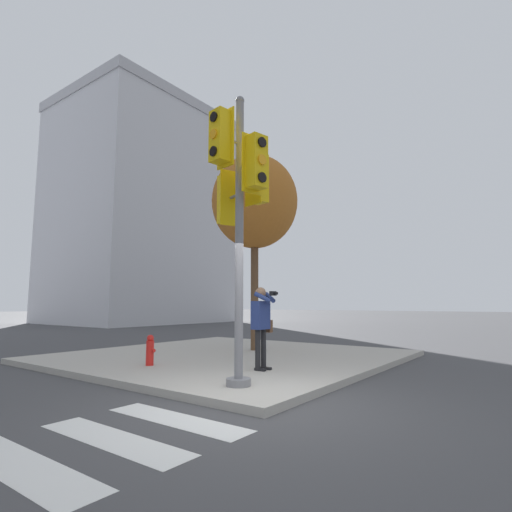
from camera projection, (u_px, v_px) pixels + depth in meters
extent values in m
plane|color=#424244|center=(256.00, 405.00, 5.83)|extent=(160.00, 160.00, 0.00)
cube|color=#ADA89E|center=(229.00, 357.00, 10.70)|extent=(8.00, 8.00, 0.13)
cube|color=silver|center=(177.00, 419.00, 5.10)|extent=(0.49, 2.22, 0.01)
cube|color=silver|center=(113.00, 439.00, 4.36)|extent=(0.49, 2.22, 0.01)
cube|color=silver|center=(23.00, 467.00, 3.62)|extent=(0.49, 2.22, 0.01)
cylinder|color=slate|center=(239.00, 382.00, 6.57)|extent=(0.41, 0.41, 0.12)
cylinder|color=slate|center=(239.00, 235.00, 6.86)|extent=(0.14, 0.14, 4.80)
sphere|color=slate|center=(240.00, 101.00, 7.15)|extent=(0.16, 0.16, 0.16)
cylinder|color=slate|center=(234.00, 196.00, 7.12)|extent=(0.14, 0.27, 0.05)
cube|color=#E5B70C|center=(227.00, 200.00, 7.34)|extent=(0.37, 0.33, 0.90)
cube|color=#E5B70C|center=(231.00, 198.00, 7.22)|extent=(0.40, 0.18, 1.02)
cylinder|color=black|center=(224.00, 186.00, 7.48)|extent=(0.17, 0.09, 0.17)
cylinder|color=orange|center=(224.00, 201.00, 7.45)|extent=(0.17, 0.09, 0.17)
cylinder|color=black|center=(224.00, 217.00, 7.41)|extent=(0.17, 0.09, 0.17)
cylinder|color=slate|center=(247.00, 166.00, 6.85)|extent=(0.11, 0.27, 0.05)
cube|color=#E5B70C|center=(257.00, 162.00, 6.66)|extent=(0.35, 0.30, 0.90)
cube|color=#E5B70C|center=(252.00, 164.00, 6.76)|extent=(0.42, 0.11, 1.02)
cylinder|color=black|center=(262.00, 142.00, 6.59)|extent=(0.17, 0.07, 0.17)
cylinder|color=orange|center=(262.00, 160.00, 6.56)|extent=(0.17, 0.07, 0.17)
cylinder|color=black|center=(262.00, 177.00, 6.52)|extent=(0.17, 0.07, 0.17)
cylinder|color=slate|center=(231.00, 141.00, 6.91)|extent=(0.27, 0.09, 0.05)
cube|color=#E5B70C|center=(220.00, 136.00, 6.73)|extent=(0.28, 0.33, 0.90)
cube|color=#E5B70C|center=(226.00, 139.00, 6.83)|extent=(0.09, 0.42, 1.02)
cylinder|color=black|center=(214.00, 117.00, 6.68)|extent=(0.06, 0.17, 0.17)
cylinder|color=orange|center=(213.00, 134.00, 6.64)|extent=(0.06, 0.17, 0.17)
cylinder|color=black|center=(213.00, 151.00, 6.60)|extent=(0.06, 0.17, 0.17)
cylinder|color=slate|center=(248.00, 176.00, 7.13)|extent=(0.27, 0.10, 0.05)
cube|color=#E5B70C|center=(259.00, 179.00, 7.30)|extent=(0.29, 0.34, 0.90)
cube|color=#E5B70C|center=(253.00, 177.00, 7.21)|extent=(0.10, 0.42, 1.02)
cylinder|color=black|center=(264.00, 165.00, 7.43)|extent=(0.06, 0.17, 0.17)
cylinder|color=orange|center=(264.00, 180.00, 7.39)|extent=(0.06, 0.17, 0.17)
cylinder|color=black|center=(264.00, 196.00, 7.36)|extent=(0.06, 0.17, 0.17)
cube|color=black|center=(260.00, 370.00, 8.02)|extent=(0.09, 0.24, 0.05)
cube|color=black|center=(266.00, 368.00, 8.18)|extent=(0.09, 0.24, 0.05)
cylinder|color=black|center=(258.00, 350.00, 8.11)|extent=(0.11, 0.11, 0.82)
cylinder|color=black|center=(263.00, 349.00, 8.27)|extent=(0.11, 0.11, 0.82)
cube|color=navy|center=(261.00, 315.00, 8.27)|extent=(0.40, 0.22, 0.58)
sphere|color=#8C664C|center=(261.00, 293.00, 8.32)|extent=(0.23, 0.23, 0.23)
cube|color=black|center=(273.00, 293.00, 8.14)|extent=(0.12, 0.10, 0.09)
cylinder|color=black|center=(276.00, 293.00, 8.10)|extent=(0.06, 0.08, 0.06)
cylinder|color=navy|center=(262.00, 297.00, 8.12)|extent=(0.23, 0.35, 0.23)
cylinder|color=navy|center=(270.00, 297.00, 8.34)|extent=(0.23, 0.35, 0.23)
cube|color=brown|center=(268.00, 326.00, 8.48)|extent=(0.10, 0.20, 0.26)
cylinder|color=brown|center=(255.00, 289.00, 11.84)|extent=(0.23, 0.23, 3.53)
ellipsoid|color=#A86023|center=(255.00, 202.00, 12.16)|extent=(2.61, 2.61, 2.87)
cylinder|color=red|center=(150.00, 353.00, 8.77)|extent=(0.17, 0.17, 0.53)
sphere|color=red|center=(150.00, 338.00, 8.80)|extent=(0.15, 0.15, 0.15)
cylinder|color=red|center=(153.00, 351.00, 8.71)|extent=(0.08, 0.06, 0.08)
cube|color=#BCBCC1|center=(140.00, 219.00, 32.83)|extent=(12.00, 10.55, 16.81)
cube|color=#A3A3A8|center=(143.00, 118.00, 33.88)|extent=(12.20, 10.75, 0.80)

